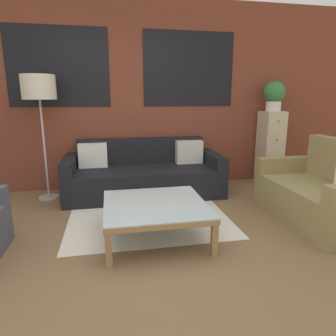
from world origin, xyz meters
name	(u,v)px	position (x,y,z in m)	size (l,w,h in m)	color
ground_plane	(150,266)	(0.00, 0.00, 0.00)	(16.00, 16.00, 0.00)	brown
wall_back_brick	(127,96)	(0.00, 2.44, 1.41)	(8.40, 0.09, 2.80)	brown
rug	(147,213)	(0.13, 1.16, 0.00)	(1.84, 1.74, 0.00)	silver
couch_dark	(144,175)	(0.18, 1.95, 0.28)	(2.21, 0.88, 0.78)	black
settee_vintage	(321,195)	(2.04, 0.58, 0.31)	(0.80, 1.40, 0.92)	olive
coffee_table	(155,207)	(0.13, 0.53, 0.32)	(1.00, 1.00, 0.37)	silver
floor_lamp	(39,91)	(-1.16, 2.01, 1.46)	(0.43, 0.43, 1.67)	#B2B2B7
drawer_cabinet	(270,147)	(2.28, 2.18, 0.58)	(0.33, 0.38, 1.17)	#C6B793
potted_plant	(274,95)	(2.28, 2.18, 1.42)	(0.33, 0.33, 0.46)	silver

